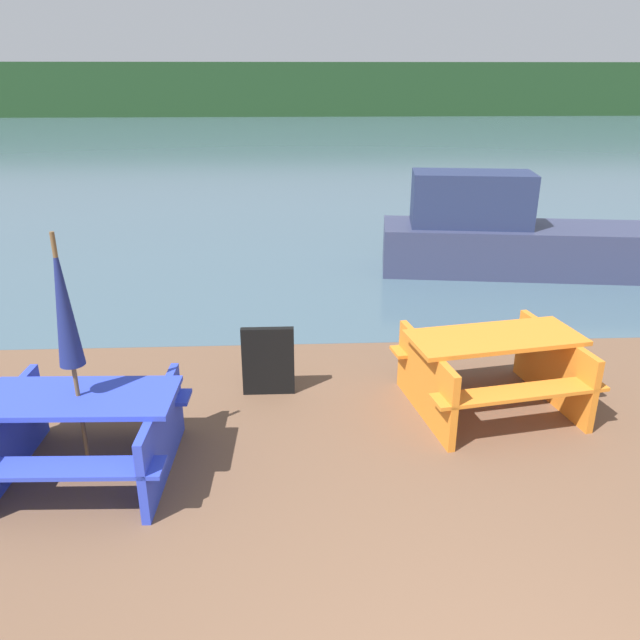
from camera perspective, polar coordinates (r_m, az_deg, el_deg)
water at (r=32.41m, az=-0.74°, el=15.97°), size 60.00×50.00×0.00m
far_treeline at (r=52.26m, az=-1.61°, el=20.32°), size 80.00×1.60×4.00m
picnic_table_blue at (r=5.64m, az=-20.83°, el=-9.16°), size 1.62×1.43×0.75m
picnic_table_orange at (r=6.49m, az=15.46°, el=-3.98°), size 1.91×1.66×0.80m
umbrella_navy at (r=5.19m, az=-22.41°, el=1.32°), size 0.20×0.20×2.11m
boat at (r=11.15m, az=16.46°, el=7.35°), size 4.61×1.90×1.68m
signboard at (r=6.60m, az=-4.76°, el=-3.77°), size 0.55×0.08×0.75m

